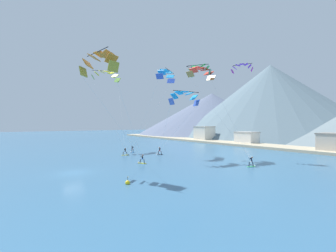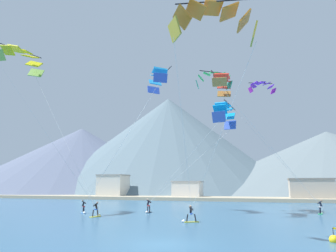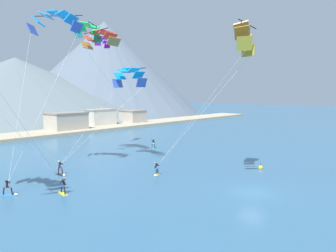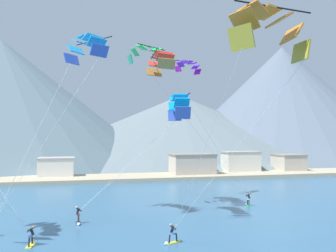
% 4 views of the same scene
% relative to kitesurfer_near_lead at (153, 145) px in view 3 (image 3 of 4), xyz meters
% --- Properties ---
extents(ground_plane, '(400.00, 400.00, 0.00)m').
position_rel_kitesurfer_near_lead_xyz_m(ground_plane, '(-11.75, -24.68, -0.53)').
color(ground_plane, '#336084').
extents(kitesurfer_near_lead, '(0.76, 1.79, 1.76)m').
position_rel_kitesurfer_near_lead_xyz_m(kitesurfer_near_lead, '(0.00, 0.00, 0.00)').
color(kitesurfer_near_lead, '#33B266').
rests_on(kitesurfer_near_lead, ground).
extents(kitesurfer_near_trail, '(0.69, 1.78, 1.70)m').
position_rel_kitesurfer_near_lead_xyz_m(kitesurfer_near_trail, '(-24.05, -11.07, -0.04)').
color(kitesurfer_near_trail, yellow).
rests_on(kitesurfer_near_trail, ground).
extents(kitesurfer_mid_center, '(1.38, 1.62, 1.69)m').
position_rel_kitesurfer_near_lead_xyz_m(kitesurfer_mid_center, '(-27.67, -7.88, -0.06)').
color(kitesurfer_mid_center, '#337FDB').
rests_on(kitesurfer_mid_center, ground).
extents(kitesurfer_far_left, '(1.71, 1.20, 1.62)m').
position_rel_kitesurfer_near_lead_xyz_m(kitesurfer_far_left, '(-13.11, -13.18, -0.09)').
color(kitesurfer_far_left, yellow).
rests_on(kitesurfer_far_left, ground).
extents(kitesurfer_far_right, '(0.60, 1.76, 1.83)m').
position_rel_kitesurfer_near_lead_xyz_m(kitesurfer_far_right, '(-20.43, -4.74, 0.04)').
color(kitesurfer_far_right, black).
rests_on(kitesurfer_far_right, ground).
extents(parafoil_kite_near_lead, '(12.15, 6.81, 16.92)m').
position_rel_kitesurfer_near_lead_xyz_m(parafoil_kite_near_lead, '(-11.19, -0.59, 16.77)').
color(parafoil_kite_near_lead, '#AA7635').
extents(parafoil_kite_mid_center, '(10.46, 7.55, 17.76)m').
position_rel_kitesurfer_near_lead_xyz_m(parafoil_kite_mid_center, '(-19.77, -3.27, 17.43)').
color(parafoil_kite_mid_center, '#3450B9').
extents(parafoil_kite_far_left, '(7.03, 10.82, 15.57)m').
position_rel_kitesurfer_near_lead_xyz_m(parafoil_kite_far_left, '(-8.97, -21.84, 14.98)').
color(parafoil_kite_far_left, olive).
extents(parafoil_kite_far_right, '(10.88, 6.18, 11.53)m').
position_rel_kitesurfer_near_lead_xyz_m(parafoil_kite_far_right, '(-10.45, -5.63, 11.40)').
color(parafoil_kite_far_right, '#3B59BC').
extents(parafoil_kite_distant_high_outer, '(4.14, 2.90, 1.72)m').
position_rel_kitesurfer_near_lead_xyz_m(parafoil_kite_distant_high_outer, '(-6.11, 5.52, 17.63)').
color(parafoil_kite_distant_high_outer, '#A918B2').
extents(parafoil_kite_distant_low_drift, '(5.09, 3.74, 2.45)m').
position_rel_kitesurfer_near_lead_xyz_m(parafoil_kite_distant_low_drift, '(-12.55, 0.05, 17.79)').
color(parafoil_kite_distant_low_drift, '#1F9D78').
extents(race_marker_buoy, '(0.56, 0.56, 1.02)m').
position_rel_kitesurfer_near_lead_xyz_m(race_marker_buoy, '(-1.98, -20.92, -0.37)').
color(race_marker_buoy, yellow).
rests_on(race_marker_buoy, ground).
extents(shoreline_strip, '(180.00, 10.00, 0.70)m').
position_rel_kitesurfer_near_lead_xyz_m(shoreline_strip, '(-11.75, 29.77, -0.18)').
color(shoreline_strip, tan).
rests_on(shoreline_strip, ground).
extents(shore_building_harbour_front, '(7.88, 4.67, 4.98)m').
position_rel_kitesurfer_near_lead_xyz_m(shore_building_harbour_front, '(14.11, 33.20, 1.97)').
color(shore_building_harbour_front, silver).
rests_on(shore_building_harbour_front, ground).
extents(shore_building_quay_east, '(8.86, 6.38, 4.76)m').
position_rel_kitesurfer_near_lead_xyz_m(shore_building_quay_east, '(2.32, 31.04, 1.86)').
color(shore_building_quay_east, '#B7AD9E').
rests_on(shore_building_quay_east, ground).
extents(shore_building_old_town, '(5.78, 6.42, 4.21)m').
position_rel_kitesurfer_near_lead_xyz_m(shore_building_old_town, '(25.64, 33.02, 1.58)').
color(shore_building_old_town, '#B7AD9E').
rests_on(shore_building_old_town, ground).
extents(mountain_peak_central_summit, '(105.48, 105.48, 22.19)m').
position_rel_kitesurfer_near_lead_xyz_m(mountain_peak_central_summit, '(14.28, 83.92, 10.56)').
color(mountain_peak_central_summit, slate).
rests_on(mountain_peak_central_summit, ground).
extents(mountain_peak_far_spur, '(82.79, 82.79, 39.66)m').
position_rel_kitesurfer_near_lead_xyz_m(mountain_peak_far_spur, '(49.86, 76.58, 19.30)').
color(mountain_peak_far_spur, slate).
rests_on(mountain_peak_far_spur, ground).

